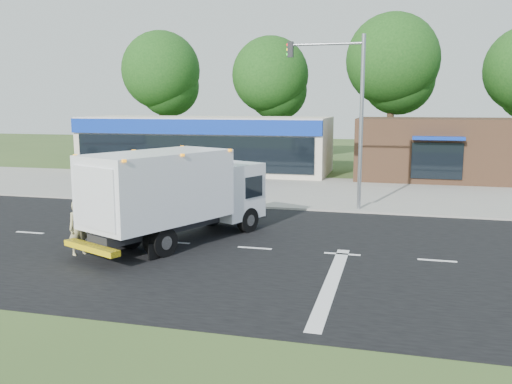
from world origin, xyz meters
TOP-DOWN VIEW (x-y plane):
  - ground at (0.00, 0.00)m, footprint 120.00×120.00m
  - road_asphalt at (0.00, 0.00)m, footprint 60.00×14.00m
  - sidewalk at (0.00, 8.20)m, footprint 60.00×2.40m
  - parking_apron at (0.00, 14.00)m, footprint 60.00×9.00m
  - lane_markings at (1.35, -1.35)m, footprint 55.20×7.00m
  - ems_box_truck at (-2.91, 0.07)m, footprint 5.19×7.82m
  - emergency_worker at (-5.41, -2.22)m, footprint 0.73×0.79m
  - retail_strip_mall at (-9.00, 19.93)m, footprint 18.00×6.20m
  - brown_storefront at (7.00, 19.98)m, footprint 10.00×6.70m
  - traffic_signal_pole at (2.35, 7.60)m, footprint 3.51×0.25m
  - background_trees at (-0.85, 28.16)m, footprint 36.77×7.39m

SIDE VIEW (x-z plane):
  - ground at x=0.00m, z-range 0.00..0.00m
  - road_asphalt at x=0.00m, z-range -0.01..0.01m
  - parking_apron at x=0.00m, z-range 0.00..0.02m
  - lane_markings at x=1.35m, z-range 0.01..0.02m
  - sidewalk at x=0.00m, z-range 0.00..0.12m
  - emergency_worker at x=-5.41m, z-range -0.02..1.90m
  - ems_box_truck at x=-2.91m, z-range 0.26..3.59m
  - brown_storefront at x=7.00m, z-range 0.00..4.00m
  - retail_strip_mall at x=-9.00m, z-range 0.01..4.01m
  - traffic_signal_pole at x=2.35m, z-range 0.92..8.92m
  - background_trees at x=-0.85m, z-range 1.33..13.43m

